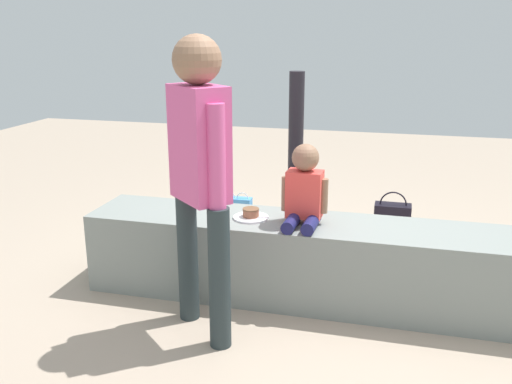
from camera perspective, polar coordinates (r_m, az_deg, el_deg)
The scene contains 11 objects.
ground_plane at distance 3.61m, azimuth 6.21°, elevation -10.78°, with size 12.00×12.00×0.00m, color tan.
concrete_ledge at distance 3.50m, azimuth 6.33°, elevation -7.08°, with size 2.89×0.50×0.51m, color gray.
child_seated at distance 3.32m, azimuth 4.94°, elevation 0.24°, with size 0.28×0.32×0.48m.
adult_standing at distance 2.90m, azimuth -5.74°, elevation 3.00°, with size 0.39×0.37×1.62m.
cake_plate at distance 3.46m, azimuth -0.53°, elevation -2.37°, with size 0.22×0.22×0.07m.
gift_bag at distance 4.70m, azimuth -2.04°, elevation -2.18°, with size 0.26×0.10×0.33m.
railing_post at distance 4.17m, azimuth 3.99°, elevation 0.88°, with size 0.36×0.36×1.35m.
water_bottle_near_gift at distance 4.66m, azimuth -7.70°, elevation -3.25°, with size 0.07×0.07×0.19m.
party_cup_red at distance 4.85m, azimuth 0.85°, elevation -2.78°, with size 0.07×0.07×0.09m, color red.
cake_box_white at distance 3.97m, azimuth 15.21°, elevation -7.77°, with size 0.33×0.29×0.11m, color white.
handbag_black_leather at distance 4.74m, azimuth 13.70°, elevation -2.64°, with size 0.29×0.15×0.36m.
Camera 1 is at (0.43, -3.18, 1.64)m, focal length 39.27 mm.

